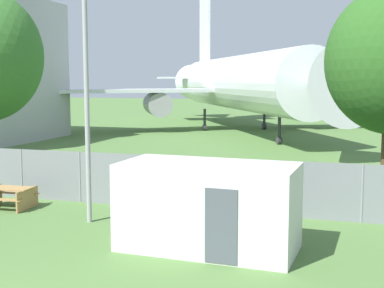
% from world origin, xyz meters
% --- Properties ---
extents(perimeter_fence, '(56.07, 0.07, 1.93)m').
position_xyz_m(perimeter_fence, '(-0.00, 10.51, 0.96)').
color(perimeter_fence, gray).
rests_on(perimeter_fence, ground).
extents(airplane, '(29.95, 38.11, 13.93)m').
position_xyz_m(airplane, '(-2.81, 40.08, 4.33)').
color(airplane, silver).
rests_on(airplane, ground).
extents(portable_cabin, '(4.87, 2.51, 2.38)m').
position_xyz_m(portable_cabin, '(3.60, 6.45, 1.19)').
color(portable_cabin, silver).
rests_on(portable_cabin, ground).
extents(picnic_bench_open_grass, '(1.78, 1.49, 0.76)m').
position_xyz_m(picnic_bench_open_grass, '(-4.55, 8.89, 0.47)').
color(picnic_bench_open_grass, '#A37A47').
rests_on(picnic_bench_open_grass, ground).
extents(light_mast, '(0.44, 0.44, 8.44)m').
position_xyz_m(light_mast, '(-0.85, 8.03, 5.10)').
color(light_mast, '#99999E').
rests_on(light_mast, ground).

